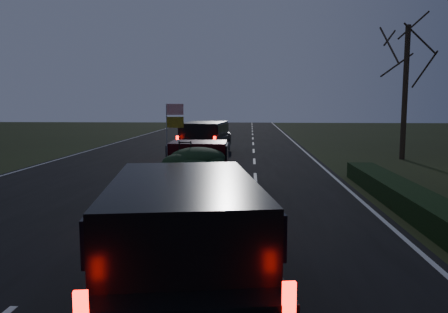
# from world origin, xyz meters

# --- Properties ---
(ground) EXTENTS (120.00, 120.00, 0.00)m
(ground) POSITION_xyz_m (0.00, 0.00, 0.00)
(ground) COLOR black
(ground) RESTS_ON ground
(road_asphalt) EXTENTS (14.00, 120.00, 0.02)m
(road_asphalt) POSITION_xyz_m (0.00, 0.00, 0.01)
(road_asphalt) COLOR black
(road_asphalt) RESTS_ON ground
(hedge_row) EXTENTS (1.00, 10.00, 0.60)m
(hedge_row) POSITION_xyz_m (7.80, 3.00, 0.30)
(hedge_row) COLOR black
(hedge_row) RESTS_ON ground
(bare_tree_far) EXTENTS (3.60, 3.60, 7.00)m
(bare_tree_far) POSITION_xyz_m (11.50, 14.00, 5.23)
(bare_tree_far) COLOR black
(bare_tree_far) RESTS_ON ground
(pickup_truck) EXTENTS (2.03, 5.04, 2.62)m
(pickup_truck) POSITION_xyz_m (1.75, 3.24, 0.98)
(pickup_truck) COLOR black
(pickup_truck) RESTS_ON ground
(lead_suv) EXTENTS (2.73, 5.52, 1.53)m
(lead_suv) POSITION_xyz_m (0.77, 15.47, 1.16)
(lead_suv) COLOR black
(lead_suv) RESTS_ON ground
(rear_suv) EXTENTS (2.99, 5.48, 1.49)m
(rear_suv) POSITION_xyz_m (2.41, -3.43, 1.13)
(rear_suv) COLOR black
(rear_suv) RESTS_ON ground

